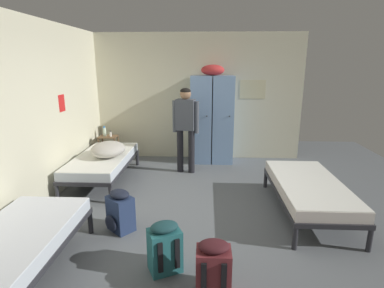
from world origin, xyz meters
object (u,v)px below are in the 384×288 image
object	(u,v)px
bedding_heap	(108,149)
backpack_teal	(164,247)
person_traveler	(186,123)
bed_left_front	(10,247)
shelf_unit	(109,146)
water_bottle	(104,132)
bed_left_rear	(103,161)
lotion_bottle	(111,134)
locker_bank	(212,118)
backpack_navy	(120,212)
bed_right	(308,188)
backpack_maroon	(213,268)

from	to	relation	value
bedding_heap	backpack_teal	world-z (taller)	bedding_heap
bedding_heap	person_traveler	distance (m)	1.52
bed_left_front	backpack_teal	bearing A→B (deg)	9.95
backpack_teal	shelf_unit	bearing A→B (deg)	115.55
water_bottle	bed_left_rear	bearing A→B (deg)	-74.25
backpack_teal	person_traveler	bearing A→B (deg)	89.65
bed_left_rear	lotion_bottle	world-z (taller)	lotion_bottle
lotion_bottle	locker_bank	bearing A→B (deg)	4.32
backpack_navy	bed_left_front	bearing A→B (deg)	-127.88
bed_left_front	water_bottle	world-z (taller)	water_bottle
locker_bank	backpack_navy	world-z (taller)	locker_bank
bed_right	lotion_bottle	bearing A→B (deg)	148.12
lotion_bottle	water_bottle	bearing A→B (deg)	158.20
bedding_heap	backpack_teal	xyz separation A→B (m)	(1.32, -2.38, -0.36)
locker_bank	backpack_navy	distance (m)	3.26
backpack_teal	lotion_bottle	bearing A→B (deg)	114.88
backpack_maroon	backpack_navy	bearing A→B (deg)	137.96
bedding_heap	water_bottle	bearing A→B (deg)	110.98
shelf_unit	locker_bank	bearing A→B (deg)	3.17
water_bottle	lotion_bottle	bearing A→B (deg)	-21.80
shelf_unit	bed_right	world-z (taller)	shelf_unit
backpack_navy	backpack_teal	xyz separation A→B (m)	(0.68, -0.75, 0.00)
locker_bank	backpack_maroon	xyz separation A→B (m)	(-0.03, -4.01, -0.71)
shelf_unit	lotion_bottle	size ratio (longest dim) A/B	4.45
shelf_unit	backpack_teal	bearing A→B (deg)	-64.45
shelf_unit	bed_left_rear	size ratio (longest dim) A/B	0.30
bedding_heap	lotion_bottle	xyz separation A→B (m)	(-0.32, 1.15, 0.01)
bed_right	water_bottle	distance (m)	4.31
lotion_bottle	backpack_navy	distance (m)	2.97
shelf_unit	bed_left_front	size ratio (longest dim) A/B	0.30
locker_bank	bed_left_front	bearing A→B (deg)	-116.71
backpack_maroon	bedding_heap	bearing A→B (deg)	124.10
bed_left_rear	backpack_teal	xyz separation A→B (m)	(1.46, -2.42, -0.12)
bedding_heap	backpack_navy	xyz separation A→B (m)	(0.65, -1.63, -0.36)
bed_left_front	backpack_teal	size ratio (longest dim) A/B	3.45
water_bottle	backpack_teal	size ratio (longest dim) A/B	0.39
shelf_unit	lotion_bottle	bearing A→B (deg)	-29.74
bed_right	backpack_navy	bearing A→B (deg)	-166.80
water_bottle	lotion_bottle	xyz separation A→B (m)	(0.15, -0.06, -0.04)
backpack_teal	bedding_heap	bearing A→B (deg)	119.07
bed_left_rear	backpack_maroon	distance (m)	3.36
person_traveler	lotion_bottle	world-z (taller)	person_traveler
person_traveler	backpack_teal	world-z (taller)	person_traveler
backpack_maroon	backpack_navy	size ratio (longest dim) A/B	1.00
person_traveler	backpack_maroon	xyz separation A→B (m)	(0.48, -3.29, -0.74)
backpack_teal	water_bottle	bearing A→B (deg)	116.46
bedding_heap	lotion_bottle	size ratio (longest dim) A/B	5.51
backpack_teal	backpack_navy	bearing A→B (deg)	132.08
bed_right	water_bottle	xyz separation A→B (m)	(-3.66, 2.25, 0.28)
shelf_unit	person_traveler	xyz separation A→B (m)	(1.73, -0.60, 0.65)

